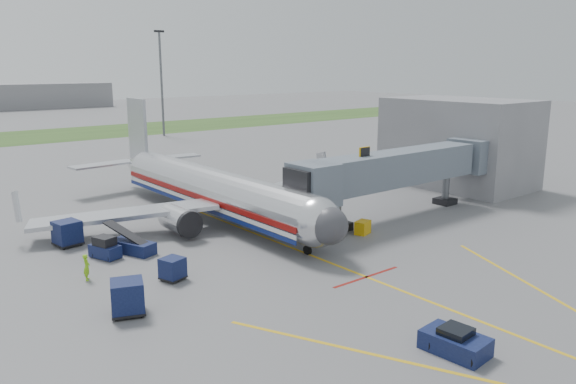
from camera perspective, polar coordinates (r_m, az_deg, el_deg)
ground at (r=40.63m, az=3.84°, el=-7.01°), size 400.00×400.00×0.00m
grass_strip at (r=121.63m, az=-26.34°, el=4.92°), size 300.00×25.00×0.01m
apron_markings at (r=35.93m, az=11.98°, el=-9.97°), size 21.52×50.00×0.01m
airliner at (r=51.70m, az=-7.63°, el=0.25°), size 32.10×35.67×10.25m
jet_bridge at (r=51.85m, az=10.65°, el=2.24°), size 25.30×4.00×6.90m
terminal at (r=68.28m, az=16.91°, el=4.84°), size 10.00×16.00×10.00m
light_mast_right at (r=115.01m, az=-12.74°, el=10.94°), size 2.00×0.44×20.40m
pushback_tug at (r=29.42m, az=16.62°, el=-14.40°), size 2.15×3.26×1.29m
baggage_tug at (r=43.11m, az=-18.10°, el=-5.47°), size 1.88×2.56×1.61m
baggage_cart_a at (r=33.23m, az=-15.99°, el=-10.25°), size 2.36×2.36×1.97m
baggage_cart_b at (r=46.84m, az=-21.51°, el=-3.91°), size 2.10×2.10×1.97m
baggage_cart_c at (r=37.67m, az=-11.65°, el=-7.64°), size 1.74×1.74×1.49m
belt_loader at (r=43.74m, az=-15.56°, el=-5.29°), size 2.66×4.45×2.11m
ground_power_cart at (r=47.14m, az=7.59°, el=-3.60°), size 1.61×1.32×1.11m
ramp_worker at (r=39.08m, az=-19.77°, el=-7.21°), size 0.66×0.76×1.76m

